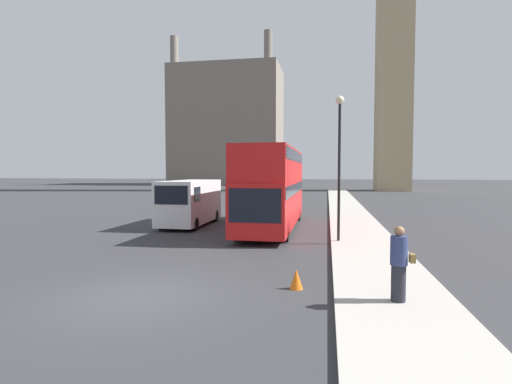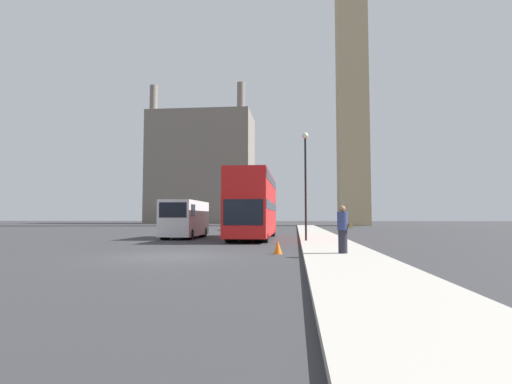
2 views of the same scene
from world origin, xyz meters
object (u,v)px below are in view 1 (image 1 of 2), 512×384
Objects in this scene: parked_sedan at (260,195)px; pedestrian at (399,264)px; red_double_decker_bus at (273,185)px; white_van at (190,201)px; street_lamp at (339,147)px.

pedestrian is at bearing -74.82° from parked_sedan.
red_double_decker_bus reaches higher than white_van.
white_van is 19.14m from parked_sedan.
street_lamp is (3.47, -4.12, 1.78)m from red_double_decker_bus.
street_lamp is at bearing -49.92° from red_double_decker_bus.
street_lamp reaches higher than red_double_decker_bus.
street_lamp is at bearing 98.15° from pedestrian.
white_van is (-4.99, 0.44, -1.03)m from red_double_decker_bus.
white_van is at bearing -93.01° from parked_sedan.
red_double_decker_bus reaches higher than parked_sedan.
pedestrian is 0.28× the size of street_lamp.
street_lamp is (-1.16, 8.11, 3.20)m from pedestrian.
white_van is 0.94× the size of street_lamp.
parked_sedan is (-3.99, 19.53, -1.76)m from red_double_decker_bus.
parked_sedan is at bearing 107.50° from street_lamp.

